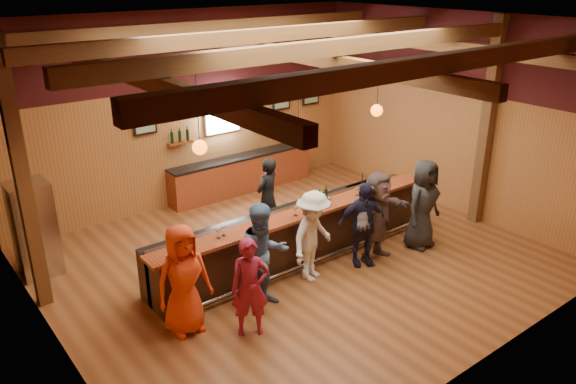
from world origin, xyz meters
The scene contains 27 objects.
room centered at (0.00, 0.06, 3.21)m, with size 9.04×9.00×4.52m.
bar_counter centered at (0.02, 0.15, 0.52)m, with size 6.30×1.07×1.11m.
back_bar_cabinet centered at (1.20, 3.72, 0.48)m, with size 4.00×0.52×0.95m.
window centered at (0.80, 3.95, 2.05)m, with size 0.95×0.09×0.95m.
framed_pictures centered at (1.67, 3.94, 2.10)m, with size 5.35×0.05×0.45m.
wine_shelves centered at (0.80, 3.88, 1.62)m, with size 3.00×0.18×0.30m.
pendant_lights centered at (0.00, 0.00, 2.71)m, with size 4.24×0.24×1.37m.
stainless_fridge centered at (-4.10, 2.60, 0.90)m, with size 0.70×0.70×1.80m, color silver.
customer_orange centered at (-2.79, -0.68, 0.90)m, with size 0.88×0.58×1.81m, color red.
customer_redvest centered at (-2.02, -1.36, 0.80)m, with size 0.59×0.39×1.61m, color maroon.
customer_denim centered at (-1.42, -0.87, 0.93)m, with size 0.90×0.70×1.86m, color #4B6C96.
customer_white centered at (-0.20, -0.69, 0.86)m, with size 1.11×0.64×1.71m, color silver.
customer_navy centered at (0.90, -0.84, 0.83)m, with size 0.98×0.41×1.67m, color black.
customer_brown centered at (1.26, -0.87, 0.90)m, with size 1.68×0.53×1.81m, color brown.
customer_dark centered at (2.39, -1.04, 0.93)m, with size 0.91×0.59×1.85m, color #232426.
bartender centered at (0.23, 1.30, 0.86)m, with size 0.63×0.41×1.72m, color black.
ice_bucket centered at (0.22, -0.17, 1.22)m, with size 0.20×0.20×0.22m, color brown.
bottle_a centered at (0.43, -0.12, 1.23)m, with size 0.07×0.07×0.31m.
bottle_b centered at (0.66, -0.04, 1.24)m, with size 0.07×0.07×0.32m.
glass_a centered at (-2.39, -0.15, 1.25)m, with size 0.09×0.09×0.19m.
glass_b centered at (-1.84, -0.16, 1.25)m, with size 0.09×0.09×0.20m.
glass_c centered at (-1.72, -0.13, 1.25)m, with size 0.09×0.09×0.19m.
glass_d centered at (-1.08, -0.20, 1.23)m, with size 0.08×0.08×0.17m.
glass_e centered at (-0.24, -0.23, 1.25)m, with size 0.08×0.08×0.19m.
glass_f centered at (0.55, -0.27, 1.25)m, with size 0.09×0.09×0.20m.
glass_g centered at (1.35, -0.22, 1.24)m, with size 0.08×0.08×0.18m.
glass_h centered at (2.11, -0.18, 1.23)m, with size 0.07×0.07×0.16m.
Camera 1 is at (-6.10, -7.56, 5.35)m, focal length 35.00 mm.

